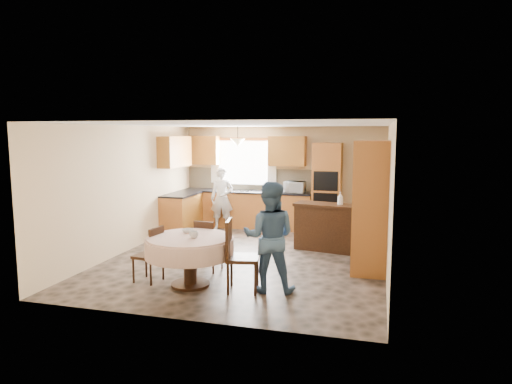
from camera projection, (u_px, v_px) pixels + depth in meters
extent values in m
cube|color=brown|center=(249.00, 258.00, 8.64)|extent=(5.00, 6.00, 0.01)
cube|color=white|center=(249.00, 125.00, 8.32)|extent=(5.00, 6.00, 0.01)
cube|color=#D6B889|center=(282.00, 177.00, 11.35)|extent=(5.00, 0.02, 2.50)
cube|color=#D6B889|center=(181.00, 223.00, 5.61)|extent=(5.00, 0.02, 2.50)
cube|color=#D6B889|center=(129.00, 188.00, 9.14)|extent=(0.02, 6.00, 2.50)
cube|color=#D6B889|center=(388.00, 197.00, 7.83)|extent=(0.02, 6.00, 2.50)
cube|color=white|center=(244.00, 163.00, 11.55)|extent=(1.40, 0.03, 1.10)
cube|color=white|center=(215.00, 160.00, 11.69)|extent=(0.22, 0.02, 1.15)
cube|color=white|center=(272.00, 161.00, 11.30)|extent=(0.22, 0.02, 1.15)
cube|color=#D37438|center=(246.00, 210.00, 11.39)|extent=(3.30, 0.60, 0.88)
cube|color=black|center=(246.00, 192.00, 11.33)|extent=(3.30, 0.64, 0.04)
cube|color=#D37438|center=(181.00, 213.00, 10.88)|extent=(0.60, 1.20, 0.88)
cube|color=black|center=(181.00, 194.00, 10.83)|extent=(0.64, 1.20, 0.04)
cube|color=tan|center=(249.00, 179.00, 11.57)|extent=(3.30, 0.02, 0.55)
cube|color=#CB7D32|center=(203.00, 150.00, 11.65)|extent=(0.85, 0.33, 0.72)
cube|color=#CB7D32|center=(287.00, 151.00, 11.07)|extent=(0.90, 0.33, 0.72)
cube|color=#CB7D32|center=(175.00, 152.00, 10.73)|extent=(0.33, 1.20, 0.72)
cube|color=#D37438|center=(327.00, 188.00, 10.78)|extent=(0.66, 0.62, 2.12)
cube|color=black|center=(326.00, 181.00, 10.45)|extent=(0.56, 0.01, 0.45)
cube|color=black|center=(325.00, 203.00, 10.52)|extent=(0.56, 0.01, 0.45)
cone|color=beige|center=(238.00, 142.00, 11.02)|extent=(0.36, 0.36, 0.18)
cube|color=#3D2010|center=(326.00, 228.00, 9.17)|extent=(1.31, 0.73, 0.89)
cube|color=black|center=(370.00, 239.00, 9.02)|extent=(0.41, 0.29, 0.54)
cube|color=#D37438|center=(371.00, 206.00, 7.81)|extent=(0.58, 1.16, 2.22)
cylinder|color=#3D2010|center=(190.00, 263.00, 7.03)|extent=(0.20, 0.20, 0.71)
cylinder|color=#3D2010|center=(190.00, 284.00, 7.07)|extent=(0.60, 0.60, 0.04)
cylinder|color=#FBEDCD|center=(190.00, 238.00, 6.98)|extent=(1.30, 1.30, 0.05)
cylinder|color=#FBEDCD|center=(190.00, 247.00, 7.00)|extent=(1.36, 1.36, 0.28)
cube|color=#3D2010|center=(148.00, 256.00, 7.23)|extent=(0.43, 0.43, 0.05)
cube|color=#3D2010|center=(157.00, 242.00, 7.13)|extent=(0.09, 0.37, 0.46)
cylinder|color=#3D2010|center=(134.00, 271.00, 7.14)|extent=(0.03, 0.03, 0.39)
cylinder|color=#3D2010|center=(153.00, 273.00, 7.06)|extent=(0.03, 0.03, 0.39)
cylinder|color=#3D2010|center=(144.00, 265.00, 7.46)|extent=(0.03, 0.03, 0.39)
cylinder|color=#3D2010|center=(163.00, 267.00, 7.37)|extent=(0.03, 0.03, 0.39)
cube|color=#3D2010|center=(209.00, 247.00, 7.80)|extent=(0.43, 0.43, 0.05)
cube|color=#3D2010|center=(204.00, 235.00, 7.61)|extent=(0.37, 0.08, 0.46)
cylinder|color=#3D2010|center=(196.00, 261.00, 7.72)|extent=(0.03, 0.03, 0.39)
cylinder|color=#3D2010|center=(215.00, 262.00, 7.63)|extent=(0.03, 0.03, 0.39)
cylinder|color=#3D2010|center=(204.00, 256.00, 8.03)|extent=(0.03, 0.03, 0.39)
cylinder|color=#3D2010|center=(221.00, 257.00, 7.94)|extent=(0.03, 0.03, 0.39)
cube|color=#3D2010|center=(243.00, 258.00, 6.77)|extent=(0.55, 0.55, 0.06)
cube|color=#3D2010|center=(229.00, 238.00, 6.75)|extent=(0.13, 0.44, 0.55)
cylinder|color=#3D2010|center=(226.00, 278.00, 6.67)|extent=(0.04, 0.04, 0.48)
cylinder|color=#3D2010|center=(252.00, 281.00, 6.56)|extent=(0.04, 0.04, 0.48)
cylinder|color=#3D2010|center=(234.00, 270.00, 7.05)|extent=(0.04, 0.04, 0.48)
cylinder|color=#3D2010|center=(259.00, 272.00, 6.95)|extent=(0.04, 0.04, 0.48)
cube|color=gold|center=(387.00, 180.00, 8.05)|extent=(0.05, 0.52, 0.43)
cube|color=silver|center=(385.00, 180.00, 8.06)|extent=(0.01, 0.43, 0.34)
imported|color=silver|center=(295.00, 187.00, 10.94)|extent=(0.50, 0.35, 0.27)
imported|color=silver|center=(222.00, 198.00, 11.10)|extent=(0.61, 0.46, 1.53)
imported|color=#3C5C83|center=(269.00, 237.00, 6.74)|extent=(0.87, 0.72, 1.65)
imported|color=#B2B2B2|center=(307.00, 205.00, 9.21)|extent=(0.27, 0.27, 0.05)
imported|color=silver|center=(340.00, 200.00, 9.02)|extent=(0.13, 0.13, 0.31)
imported|color=#B2B2B2|center=(194.00, 235.00, 6.88)|extent=(0.14, 0.14, 0.11)
imported|color=#B2B2B2|center=(188.00, 231.00, 7.26)|extent=(0.23, 0.23, 0.06)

